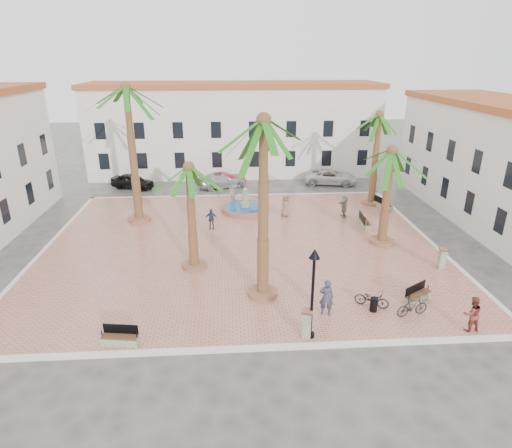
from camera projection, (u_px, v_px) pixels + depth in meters
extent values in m
plane|color=#56544F|center=(241.00, 246.00, 28.97)|extent=(120.00, 120.00, 0.00)
cube|color=tan|center=(241.00, 245.00, 28.94)|extent=(26.00, 22.00, 0.15)
cube|color=silver|center=(237.00, 196.00, 39.15)|extent=(26.30, 0.30, 0.16)
cube|color=silver|center=(250.00, 349.00, 18.73)|extent=(26.30, 0.30, 0.16)
cube|color=silver|center=(428.00, 240.00, 29.74)|extent=(0.30, 22.30, 0.16)
cube|color=silver|center=(44.00, 251.00, 28.14)|extent=(0.30, 22.30, 0.16)
cube|color=white|center=(234.00, 131.00, 45.88)|extent=(30.00, 7.00, 9.00)
cube|color=#AE542B|center=(234.00, 85.00, 44.14)|extent=(30.40, 7.40, 0.50)
cube|color=black|center=(104.00, 161.00, 42.69)|extent=(1.00, 0.12, 1.60)
cube|color=black|center=(142.00, 161.00, 42.92)|extent=(1.00, 0.12, 1.60)
cube|color=black|center=(180.00, 160.00, 43.15)|extent=(1.00, 0.12, 1.60)
cube|color=black|center=(217.00, 160.00, 43.38)|extent=(1.00, 0.12, 1.60)
cube|color=black|center=(254.00, 159.00, 43.61)|extent=(1.00, 0.12, 1.60)
cube|color=black|center=(290.00, 159.00, 43.84)|extent=(1.00, 0.12, 1.60)
cube|color=black|center=(326.00, 158.00, 44.07)|extent=(1.00, 0.12, 1.60)
cube|color=black|center=(362.00, 158.00, 44.30)|extent=(1.00, 0.12, 1.60)
cube|color=black|center=(100.00, 131.00, 41.59)|extent=(1.00, 0.12, 1.60)
cube|color=black|center=(139.00, 131.00, 41.82)|extent=(1.00, 0.12, 1.60)
cube|color=black|center=(178.00, 130.00, 42.05)|extent=(1.00, 0.12, 1.60)
cube|color=black|center=(216.00, 130.00, 42.28)|extent=(1.00, 0.12, 1.60)
cube|color=black|center=(254.00, 129.00, 42.51)|extent=(1.00, 0.12, 1.60)
cube|color=black|center=(291.00, 129.00, 42.74)|extent=(1.00, 0.12, 1.60)
cube|color=black|center=(328.00, 129.00, 42.97)|extent=(1.00, 0.12, 1.60)
cube|color=black|center=(365.00, 128.00, 43.20)|extent=(1.00, 0.12, 1.60)
cube|color=black|center=(501.00, 221.00, 27.26)|extent=(0.12, 1.00, 1.60)
cube|color=black|center=(470.00, 203.00, 30.71)|extent=(0.12, 1.00, 1.60)
cube|color=black|center=(445.00, 188.00, 34.16)|extent=(0.12, 1.00, 1.60)
cube|color=black|center=(425.00, 176.00, 37.61)|extent=(0.12, 1.00, 1.60)
cube|color=black|center=(408.00, 166.00, 41.05)|extent=(0.12, 1.00, 1.60)
cube|color=black|center=(511.00, 176.00, 26.16)|extent=(0.12, 1.00, 1.60)
cube|color=black|center=(478.00, 162.00, 29.61)|extent=(0.12, 1.00, 1.60)
cube|color=black|center=(452.00, 151.00, 33.06)|extent=(0.12, 1.00, 1.60)
cube|color=black|center=(430.00, 142.00, 36.50)|extent=(0.12, 1.00, 1.60)
cube|color=black|center=(413.00, 134.00, 39.95)|extent=(0.12, 1.00, 1.60)
cube|color=black|center=(5.00, 211.00, 29.04)|extent=(0.12, 1.00, 1.60)
cube|color=black|center=(30.00, 193.00, 32.75)|extent=(0.12, 1.00, 1.60)
cube|color=black|center=(50.00, 179.00, 36.46)|extent=(0.12, 1.00, 1.60)
cube|color=black|center=(22.00, 155.00, 31.65)|extent=(0.12, 1.00, 1.60)
cube|color=black|center=(43.00, 144.00, 35.36)|extent=(0.12, 1.00, 1.60)
cylinder|color=#A46649|center=(245.00, 209.00, 35.09)|extent=(3.85, 3.85, 0.37)
cylinder|color=#194C8C|center=(245.00, 207.00, 35.03)|extent=(3.39, 3.39, 0.06)
cylinder|color=gray|center=(245.00, 207.00, 35.03)|extent=(0.83, 0.83, 0.73)
cylinder|color=gray|center=(245.00, 198.00, 34.76)|extent=(0.55, 0.55, 1.10)
sphere|color=gray|center=(245.00, 190.00, 34.50)|extent=(0.40, 0.40, 0.40)
cylinder|color=#A46649|center=(140.00, 219.00, 33.05)|extent=(1.70, 1.70, 0.25)
cylinder|color=brown|center=(133.00, 156.00, 31.23)|extent=(0.55, 0.55, 9.64)
sphere|color=brown|center=(125.00, 87.00, 29.46)|extent=(0.74, 0.74, 0.74)
cylinder|color=#A46649|center=(194.00, 265.00, 25.78)|extent=(1.47, 1.47, 0.22)
cylinder|color=brown|center=(192.00, 217.00, 24.65)|extent=(0.48, 0.48, 5.95)
sphere|color=brown|center=(189.00, 167.00, 23.55)|extent=(0.64, 0.64, 0.64)
cylinder|color=#A46649|center=(263.00, 293.00, 22.78)|extent=(1.61, 1.61, 0.24)
cylinder|color=brown|center=(263.00, 212.00, 21.10)|extent=(0.52, 0.52, 8.93)
sphere|color=brown|center=(264.00, 120.00, 19.46)|extent=(0.70, 0.70, 0.70)
cylinder|color=#A46649|center=(381.00, 241.00, 29.13)|extent=(1.63, 1.63, 0.24)
cylinder|color=brown|center=(387.00, 197.00, 27.96)|extent=(0.53, 0.53, 6.11)
sphere|color=brown|center=(392.00, 150.00, 26.84)|extent=(0.71, 0.71, 0.71)
cylinder|color=#A46649|center=(371.00, 202.00, 36.77)|extent=(1.58, 1.58, 0.24)
cylinder|color=brown|center=(375.00, 160.00, 35.39)|extent=(0.51, 0.51, 7.28)
sphere|color=brown|center=(380.00, 115.00, 34.06)|extent=(0.69, 0.69, 0.69)
cube|color=gray|center=(120.00, 341.00, 18.84)|extent=(1.73, 0.74, 0.37)
cube|color=#56351E|center=(120.00, 336.00, 18.76)|extent=(1.63, 0.69, 0.06)
cube|color=black|center=(121.00, 329.00, 18.86)|extent=(1.57, 0.27, 0.46)
cylinder|color=black|center=(102.00, 334.00, 18.78)|extent=(0.05, 0.05, 0.28)
cylinder|color=black|center=(137.00, 335.00, 18.67)|extent=(0.05, 0.05, 0.28)
cube|color=gray|center=(418.00, 298.00, 22.15)|extent=(1.74, 1.37, 0.38)
cube|color=#56351E|center=(418.00, 294.00, 22.07)|extent=(1.64, 1.28, 0.06)
cube|color=black|center=(416.00, 288.00, 22.13)|extent=(1.41, 0.91, 0.48)
cylinder|color=black|center=(409.00, 297.00, 21.58)|extent=(0.05, 0.05, 0.29)
cylinder|color=black|center=(428.00, 288.00, 22.47)|extent=(0.05, 0.05, 0.29)
cube|color=gray|center=(364.00, 224.00, 31.87)|extent=(0.69, 1.90, 0.41)
cube|color=#56351E|center=(365.00, 221.00, 31.78)|extent=(0.63, 1.79, 0.06)
cube|color=black|center=(362.00, 217.00, 31.68)|extent=(0.16, 1.76, 0.52)
cylinder|color=black|center=(368.00, 224.00, 30.91)|extent=(0.05, 0.05, 0.31)
cylinder|color=black|center=(362.00, 215.00, 32.55)|extent=(0.05, 0.05, 0.31)
cube|color=gray|center=(383.00, 206.00, 35.67)|extent=(1.14, 1.91, 0.41)
cube|color=#56351E|center=(383.00, 203.00, 35.58)|extent=(1.06, 1.80, 0.06)
cube|color=black|center=(381.00, 200.00, 35.40)|extent=(0.63, 1.65, 0.51)
cylinder|color=black|center=(390.00, 205.00, 34.80)|extent=(0.05, 0.05, 0.31)
cylinder|color=black|center=(377.00, 199.00, 36.28)|extent=(0.05, 0.05, 0.31)
cylinder|color=black|center=(310.00, 335.00, 19.40)|extent=(0.39, 0.39, 0.17)
cylinder|color=black|center=(312.00, 297.00, 18.68)|extent=(0.13, 0.13, 3.90)
cone|color=black|center=(315.00, 253.00, 17.90)|extent=(0.48, 0.48, 0.43)
sphere|color=beige|center=(314.00, 257.00, 17.96)|extent=(0.26, 0.26, 0.26)
cylinder|color=black|center=(388.00, 209.00, 35.44)|extent=(0.32, 0.32, 0.14)
cylinder|color=black|center=(390.00, 190.00, 34.85)|extent=(0.11, 0.11, 3.22)
cone|color=black|center=(393.00, 169.00, 34.21)|extent=(0.39, 0.39, 0.36)
sphere|color=beige|center=(393.00, 171.00, 34.26)|extent=(0.21, 0.21, 0.21)
cube|color=gray|center=(307.00, 324.00, 19.18)|extent=(0.49, 0.49, 1.30)
cube|color=#A46649|center=(307.00, 311.00, 18.92)|extent=(0.61, 0.61, 0.10)
cube|color=gray|center=(232.00, 196.00, 36.71)|extent=(0.45, 0.45, 1.35)
cube|color=#A46649|center=(232.00, 188.00, 36.44)|extent=(0.56, 0.56, 0.10)
cube|color=gray|center=(442.00, 260.00, 25.37)|extent=(0.40, 0.40, 1.22)
cube|color=#A46649|center=(444.00, 250.00, 25.13)|extent=(0.50, 0.50, 0.09)
cylinder|color=black|center=(374.00, 304.00, 21.25)|extent=(0.37, 0.37, 0.73)
imported|color=#31374C|center=(326.00, 297.00, 20.75)|extent=(0.78, 0.60, 1.91)
imported|color=black|center=(372.00, 299.00, 21.60)|extent=(1.80, 1.28, 0.90)
imported|color=brown|center=(472.00, 314.00, 19.57)|extent=(0.88, 0.71, 1.75)
imported|color=black|center=(412.00, 307.00, 20.81)|extent=(1.74, 0.81, 1.01)
imported|color=#81604E|center=(285.00, 206.00, 33.66)|extent=(1.03, 0.89, 1.78)
imported|color=navy|center=(211.00, 219.00, 31.24)|extent=(0.92, 0.40, 1.56)
imported|color=#57575C|center=(234.00, 194.00, 36.74)|extent=(0.98, 1.21, 1.64)
imported|color=#6D6256|center=(344.00, 206.00, 33.51)|extent=(0.58, 1.64, 1.74)
imported|color=black|center=(132.00, 181.00, 41.44)|extent=(4.47, 3.01, 1.41)
imported|color=#B6212C|center=(225.00, 179.00, 42.26)|extent=(4.22, 2.93, 1.32)
imported|color=#B6B7BF|center=(222.00, 181.00, 41.71)|extent=(5.04, 3.18, 1.36)
imported|color=silver|center=(331.00, 177.00, 42.83)|extent=(5.54, 3.30, 1.44)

